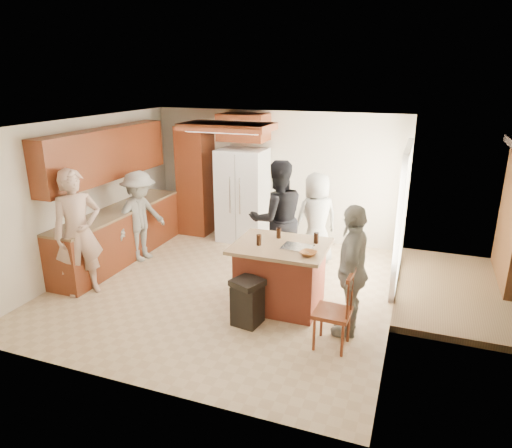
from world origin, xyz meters
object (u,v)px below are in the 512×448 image
(person_behind_right, at_px, (316,219))
(trash_bin, at_px, (248,302))
(person_front_left, at_px, (78,233))
(person_side_right, at_px, (352,270))
(person_behind_left, at_px, (277,219))
(refrigerator, at_px, (243,195))
(kitchen_island, at_px, (280,275))
(spindle_chair, at_px, (334,313))
(person_counter, at_px, (140,216))

(person_behind_right, distance_m, trash_bin, 2.39)
(person_front_left, distance_m, person_side_right, 3.94)
(person_behind_left, bearing_deg, person_front_left, 0.05)
(person_front_left, bearing_deg, person_behind_left, -21.01)
(person_behind_left, height_order, refrigerator, person_behind_left)
(kitchen_island, distance_m, spindle_chair, 1.19)
(person_front_left, relative_size, person_behind_right, 1.18)
(person_counter, bearing_deg, person_behind_left, -71.40)
(person_behind_left, xyz_separation_m, person_side_right, (1.40, -1.37, -0.10))
(person_counter, bearing_deg, kitchen_island, -92.72)
(person_behind_right, height_order, person_side_right, person_side_right)
(person_front_left, relative_size, person_behind_left, 1.00)
(refrigerator, height_order, kitchen_island, refrigerator)
(person_side_right, height_order, spindle_chair, person_side_right)
(person_counter, distance_m, trash_bin, 2.96)
(refrigerator, distance_m, spindle_chair, 4.01)
(person_counter, xyz_separation_m, kitchen_island, (2.80, -0.80, -0.32))
(refrigerator, bearing_deg, spindle_chair, -52.39)
(kitchen_island, distance_m, trash_bin, 0.69)
(person_behind_right, distance_m, kitchen_island, 1.73)
(person_behind_right, height_order, trash_bin, person_behind_right)
(person_behind_right, bearing_deg, refrigerator, -62.66)
(person_behind_right, xyz_separation_m, refrigerator, (-1.63, 0.70, 0.10))
(person_side_right, distance_m, kitchen_island, 1.14)
(person_front_left, xyz_separation_m, person_behind_right, (3.00, 2.32, -0.15))
(person_counter, bearing_deg, person_front_left, -170.61)
(trash_bin, height_order, spindle_chair, spindle_chair)
(person_behind_right, distance_m, person_counter, 3.05)
(refrigerator, bearing_deg, trash_bin, -67.18)
(person_behind_right, bearing_deg, person_side_right, 74.82)
(person_front_left, distance_m, kitchen_island, 3.00)
(person_front_left, height_order, person_side_right, person_front_left)
(refrigerator, height_order, spindle_chair, refrigerator)
(person_behind_right, distance_m, person_side_right, 2.24)
(person_behind_right, relative_size, spindle_chair, 1.61)
(refrigerator, bearing_deg, person_front_left, -114.58)
(person_front_left, bearing_deg, person_side_right, -50.14)
(kitchen_island, bearing_deg, spindle_chair, -40.01)
(person_behind_right, xyz_separation_m, kitchen_island, (-0.11, -1.70, -0.33))
(refrigerator, relative_size, spindle_chair, 1.81)
(kitchen_island, bearing_deg, refrigerator, 122.46)
(refrigerator, height_order, trash_bin, refrigerator)
(refrigerator, xyz_separation_m, spindle_chair, (2.43, -3.15, -0.45))
(kitchen_island, xyz_separation_m, trash_bin, (-0.25, -0.62, -0.16))
(person_front_left, xyz_separation_m, person_behind_left, (2.52, 1.65, -0.00))
(refrigerator, bearing_deg, person_behind_right, -23.15)
(person_counter, bearing_deg, trash_bin, -105.91)
(person_front_left, height_order, person_behind_left, same)
(person_behind_left, xyz_separation_m, spindle_chair, (1.29, -1.79, -0.50))
(person_front_left, relative_size, trash_bin, 3.02)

